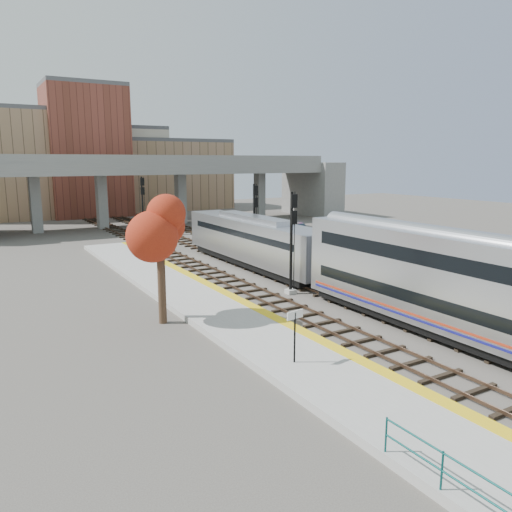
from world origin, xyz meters
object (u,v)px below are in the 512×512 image
locomotive (253,240)px  car_c (301,228)px  signal_mast_far (143,206)px  signal_mast_mid (254,223)px  coach (507,298)px  signal_mast_near (292,245)px  car_a (299,234)px  car_b (281,230)px  tree (160,226)px

locomotive → car_c: bearing=44.1°
signal_mast_far → signal_mast_mid: bearing=-78.2°
coach → signal_mast_near: (-2.10, 13.90, 0.54)m
locomotive → car_a: locomotive is taller
signal_mast_mid → car_b: signal_mast_mid is taller
car_a → signal_mast_mid: bearing=-121.1°
tree → car_c: tree is taller
signal_mast_near → signal_mast_mid: signal_mast_near is taller
tree → car_c: (26.85, 24.92, -4.76)m
signal_mast_mid → tree: bearing=-135.3°
signal_mast_near → signal_mast_mid: 12.68m
signal_mast_far → car_b: 16.79m
car_b → car_c: bearing=0.8°
locomotive → car_c: size_ratio=4.86×
coach → tree: 17.21m
coach → signal_mast_mid: 25.98m
signal_mast_far → car_a: bearing=-41.4°
signal_mast_near → tree: size_ratio=0.94×
locomotive → signal_mast_near: size_ratio=2.79×
coach → tree: bearing=133.1°
signal_mast_near → car_c: 29.29m
signal_mast_far → car_a: (14.08, -12.42, -2.82)m
car_a → car_b: bearing=114.2°
locomotive → car_b: 18.53m
signal_mast_mid → signal_mast_far: 20.09m
signal_mast_mid → car_c: signal_mast_mid is taller
locomotive → signal_mast_near: 9.01m
car_a → signal_mast_near: bearing=-103.3°
car_a → car_c: car_c is taller
car_b → signal_mast_far: bearing=137.5°
car_a → car_b: (-0.08, 3.56, 0.08)m
tree → signal_mast_near: bearing=8.8°
car_b → tree: bearing=-144.3°
signal_mast_near → car_a: (14.08, 19.24, -2.75)m
locomotive → signal_mast_far: size_ratio=2.75×
coach → signal_mast_near: size_ratio=3.66×
locomotive → car_b: size_ratio=4.98×
coach → car_b: size_ratio=6.54×
car_a → tree: bearing=-115.8°
locomotive → car_c: (15.23, 14.75, -1.67)m
coach → car_a: coach is taller
signal_mast_mid → coach: bearing=-94.4°
signal_mast_mid → signal_mast_far: signal_mast_far is taller
tree → car_b: size_ratio=1.89×
tree → coach: bearing=-46.9°
coach → car_b: (11.90, 36.71, -2.13)m
coach → car_a: (11.98, 33.15, -2.21)m
locomotive → car_a: (11.98, 10.54, -1.69)m
signal_mast_near → tree: (-9.52, -1.47, 2.03)m
coach → signal_mast_near: bearing=98.6°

